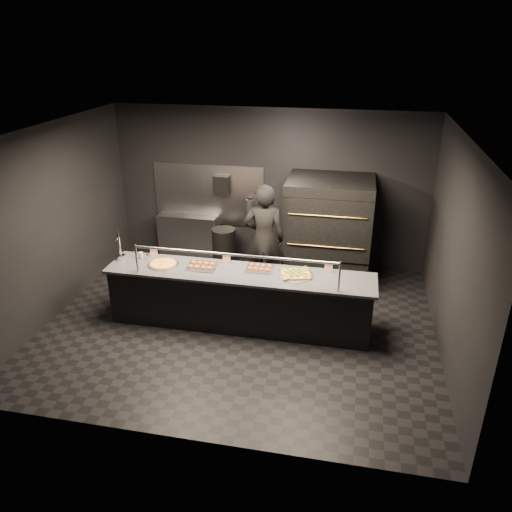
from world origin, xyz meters
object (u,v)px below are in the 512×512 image
towel_dispenser (222,185)px  beer_tap (120,251)px  round_pizza (163,264)px  worker (264,239)px  service_counter (240,298)px  prep_shelf (189,236)px  slider_tray_a (202,266)px  slider_tray_b (260,268)px  pizza_oven (328,230)px  trash_bin (224,247)px  fire_extinguisher (250,211)px  square_pizza (296,274)px

towel_dispenser → beer_tap: (-1.05, -2.33, -0.48)m
round_pizza → worker: worker is taller
service_counter → prep_shelf: size_ratio=3.42×
slider_tray_a → slider_tray_b: slider_tray_a is taller
prep_shelf → slider_tray_a: bearing=-66.3°
pizza_oven → beer_tap: pizza_oven is taller
pizza_oven → trash_bin: bearing=175.4°
beer_tap → trash_bin: (1.15, 2.00, -0.69)m
trash_bin → beer_tap: bearing=-119.9°
prep_shelf → fire_extinguisher: bearing=3.7°
fire_extinguisher → slider_tray_a: 2.38m
prep_shelf → trash_bin: 0.84m
slider_tray_b → square_pizza: 0.57m
beer_tap → slider_tray_a: (1.35, -0.03, -0.12)m
fire_extinguisher → slider_tray_b: size_ratio=1.13×
pizza_oven → square_pizza: 1.87m
towel_dispenser → trash_bin: (0.10, -0.33, -1.17)m
pizza_oven → slider_tray_b: pizza_oven is taller
slider_tray_b → worker: (-0.14, 1.08, 0.03)m
pizza_oven → worker: 1.25m
prep_shelf → round_pizza: round_pizza is taller
beer_tap → slider_tray_b: size_ratio=1.18×
beer_tap → slider_tray_a: 1.36m
service_counter → square_pizza: bearing=4.4°
towel_dispenser → square_pizza: size_ratio=0.65×
service_counter → fire_extinguisher: size_ratio=8.12×
slider_tray_a → fire_extinguisher: bearing=84.0°
slider_tray_b → pizza_oven: bearing=62.4°
service_counter → towel_dispenser: (-0.90, 2.39, 1.09)m
beer_tap → pizza_oven: bearing=30.2°
towel_dispenser → fire_extinguisher: (0.55, 0.01, -0.49)m
prep_shelf → square_pizza: square_pizza is taller
prep_shelf → towel_dispenser: (0.70, 0.07, 1.10)m
slider_tray_b → service_counter: bearing=-152.2°
round_pizza → slider_tray_a: bearing=2.6°
prep_shelf → round_pizza: 2.39m
slider_tray_a → slider_tray_b: bearing=7.2°
pizza_oven → prep_shelf: bearing=171.5°
beer_tap → square_pizza: (2.80, 0.00, -0.13)m
trash_bin → fire_extinguisher: bearing=37.0°
slider_tray_b → beer_tap: bearing=-177.8°
round_pizza → slider_tray_b: (1.50, 0.14, 0.01)m
towel_dispenser → fire_extinguisher: bearing=1.0°
slider_tray_b → square_pizza: slider_tray_b is taller
round_pizza → service_counter: bearing=-0.5°
service_counter → fire_extinguisher: 2.50m
beer_tap → worker: size_ratio=0.27×
towel_dispenser → round_pizza: bearing=-97.6°
pizza_oven → square_pizza: size_ratio=3.55×
prep_shelf → fire_extinguisher: fire_extinguisher is taller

